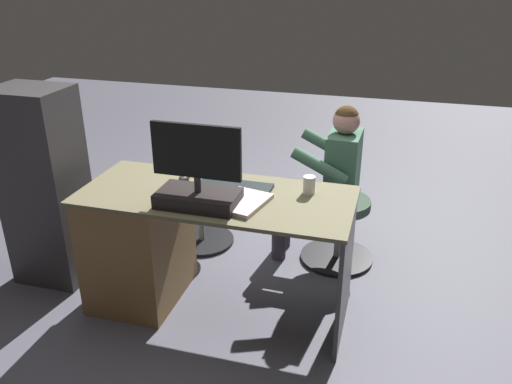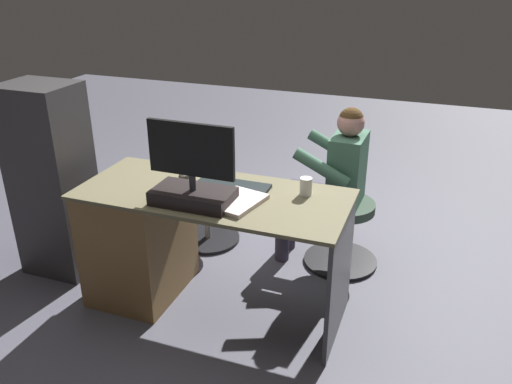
% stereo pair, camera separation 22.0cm
% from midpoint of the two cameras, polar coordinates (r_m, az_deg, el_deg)
% --- Properties ---
extents(ground_plane, '(10.00, 10.00, 0.00)m').
position_cam_midpoint_polar(ground_plane, '(3.60, -3.46, -8.41)').
color(ground_plane, '#535360').
extents(desk, '(1.52, 0.66, 0.75)m').
position_cam_midpoint_polar(desk, '(3.22, -13.11, -5.17)').
color(desk, brown).
rests_on(desk, ground_plane).
extents(monitor, '(0.48, 0.24, 0.44)m').
position_cam_midpoint_polar(monitor, '(2.73, -8.68, 0.89)').
color(monitor, black).
rests_on(monitor, desk).
extents(keyboard, '(0.42, 0.14, 0.02)m').
position_cam_midpoint_polar(keyboard, '(2.96, -4.39, 0.64)').
color(keyboard, black).
rests_on(keyboard, desk).
extents(computer_mouse, '(0.06, 0.10, 0.04)m').
position_cam_midpoint_polar(computer_mouse, '(3.09, -9.84, 1.53)').
color(computer_mouse, '#2F2A24').
rests_on(computer_mouse, desk).
extents(cup, '(0.07, 0.07, 0.10)m').
position_cam_midpoint_polar(cup, '(2.87, 3.63, 0.74)').
color(cup, white).
rests_on(cup, desk).
extents(tv_remote, '(0.05, 0.15, 0.02)m').
position_cam_midpoint_polar(tv_remote, '(2.92, -12.22, -0.25)').
color(tv_remote, black).
rests_on(tv_remote, desk).
extents(notebook_binder, '(0.28, 0.34, 0.02)m').
position_cam_midpoint_polar(notebook_binder, '(2.76, -3.73, -1.15)').
color(notebook_binder, silver).
rests_on(notebook_binder, desk).
extents(office_chair_teddy, '(0.47, 0.47, 0.46)m').
position_cam_midpoint_polar(office_chair_teddy, '(3.83, -7.68, -1.88)').
color(office_chair_teddy, black).
rests_on(office_chair_teddy, ground_plane).
extents(teddy_bear, '(0.24, 0.25, 0.35)m').
position_cam_midpoint_polar(teddy_bear, '(3.70, -7.90, 2.98)').
color(teddy_bear, tan).
rests_on(teddy_bear, office_chair_teddy).
extents(visitor_chair, '(0.50, 0.50, 0.46)m').
position_cam_midpoint_polar(visitor_chair, '(3.61, 7.28, -3.67)').
color(visitor_chair, black).
rests_on(visitor_chair, ground_plane).
extents(person, '(0.55, 0.48, 1.10)m').
position_cam_midpoint_polar(person, '(3.46, 6.00, 2.06)').
color(person, '#447159').
rests_on(person, ground_plane).
extents(equipment_rack, '(0.44, 0.36, 1.26)m').
position_cam_midpoint_polar(equipment_rack, '(3.55, -23.68, 0.41)').
color(equipment_rack, '#353234').
rests_on(equipment_rack, ground_plane).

